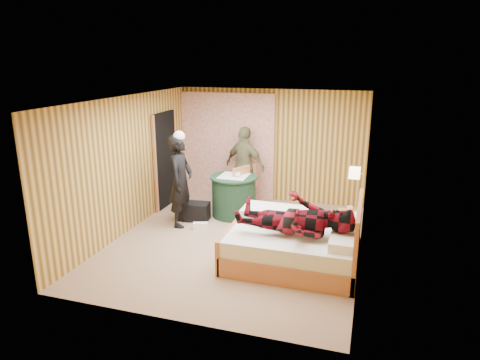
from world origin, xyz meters
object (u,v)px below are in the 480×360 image
(bed, at_px, (295,244))
(man_on_bed, at_px, (296,209))
(nightstand, at_px, (348,228))
(wall_lamp, at_px, (355,173))
(round_table, at_px, (234,196))
(chair_far, at_px, (246,181))
(chair_near, at_px, (237,186))
(duffel_bag, at_px, (193,211))
(woman_standing, at_px, (181,181))
(man_at_table, at_px, (245,166))

(bed, height_order, man_on_bed, man_on_bed)
(nightstand, relative_size, man_on_bed, 0.32)
(wall_lamp, relative_size, round_table, 0.27)
(round_table, distance_m, chair_far, 0.75)
(chair_near, bearing_deg, chair_far, -152.88)
(bed, height_order, nightstand, bed)
(bed, bearing_deg, chair_far, 122.13)
(bed, bearing_deg, nightstand, 52.40)
(wall_lamp, bearing_deg, duffel_bag, 174.49)
(wall_lamp, relative_size, duffel_bag, 0.41)
(chair_far, bearing_deg, wall_lamp, -9.39)
(chair_far, bearing_deg, round_table, -68.98)
(woman_standing, bearing_deg, chair_near, -42.87)
(chair_near, distance_m, man_on_bed, 2.68)
(wall_lamp, distance_m, duffel_bag, 3.29)
(duffel_bag, height_order, man_on_bed, man_on_bed)
(duffel_bag, bearing_deg, nightstand, -9.81)
(chair_near, bearing_deg, woman_standing, -12.43)
(wall_lamp, xyz_separation_m, chair_near, (-2.36, 0.95, -0.71))
(bed, distance_m, man_at_table, 3.03)
(wall_lamp, xyz_separation_m, man_at_table, (-2.38, 1.58, -0.44))
(wall_lamp, distance_m, chair_near, 2.64)
(nightstand, bearing_deg, man_on_bed, -121.10)
(bed, relative_size, nightstand, 3.51)
(bed, bearing_deg, woman_standing, 158.55)
(duffel_bag, relative_size, woman_standing, 0.36)
(chair_far, bearing_deg, chair_near, -67.60)
(wall_lamp, xyz_separation_m, duffel_bag, (-3.08, 0.30, -1.12))
(round_table, bearing_deg, man_at_table, 90.00)
(chair_far, bearing_deg, woman_standing, -95.18)
(bed, bearing_deg, man_at_table, 122.07)
(wall_lamp, height_order, woman_standing, woman_standing)
(wall_lamp, relative_size, chair_near, 0.26)
(duffel_bag, bearing_deg, chair_near, 37.29)
(round_table, xyz_separation_m, chair_near, (0.02, 0.17, 0.16))
(round_table, bearing_deg, nightstand, -17.60)
(round_table, distance_m, duffel_bag, 0.89)
(wall_lamp, relative_size, bed, 0.13)
(round_table, bearing_deg, bed, -47.47)
(nightstand, distance_m, man_at_table, 2.86)
(man_at_table, bearing_deg, man_on_bed, 140.69)
(nightstand, xyz_separation_m, woman_standing, (-3.14, -0.04, 0.60))
(bed, bearing_deg, wall_lamp, 49.76)
(nightstand, xyz_separation_m, man_at_table, (-2.34, 1.54, 0.58))
(round_table, height_order, man_on_bed, man_on_bed)
(man_on_bed, bearing_deg, wall_lamp, 56.60)
(chair_far, height_order, duffel_bag, chair_far)
(nightstand, xyz_separation_m, round_table, (-2.34, 0.74, 0.14))
(man_at_table, height_order, man_on_bed, man_on_bed)
(bed, bearing_deg, man_on_bed, -83.48)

